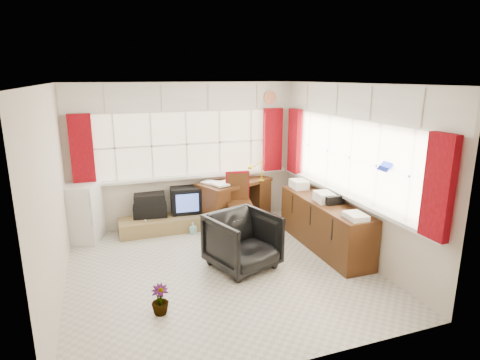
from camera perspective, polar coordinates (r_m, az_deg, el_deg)
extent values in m
plane|color=beige|center=(5.66, -2.71, -12.70)|extent=(4.00, 4.00, 0.00)
plane|color=beige|center=(7.10, -7.58, 3.53)|extent=(4.00, 0.00, 4.00)
plane|color=beige|center=(3.45, 6.96, -8.47)|extent=(4.00, 0.00, 4.00)
plane|color=beige|center=(5.04, -25.22, -2.32)|extent=(0.00, 4.00, 4.00)
plane|color=beige|center=(6.08, 15.47, 1.26)|extent=(0.00, 4.00, 4.00)
plane|color=white|center=(5.04, -3.06, 13.48)|extent=(4.00, 4.00, 0.00)
plane|color=beige|center=(7.05, -7.60, 5.09)|extent=(3.60, 0.00, 3.60)
cube|color=white|center=(7.13, -7.38, 0.44)|extent=(3.70, 0.12, 0.05)
cube|color=white|center=(6.89, -17.40, 4.34)|extent=(0.03, 0.02, 1.10)
cube|color=white|center=(6.94, -12.44, 4.73)|extent=(0.03, 0.02, 1.10)
cube|color=white|center=(7.04, -7.59, 5.08)|extent=(0.03, 0.02, 1.10)
cube|color=white|center=(7.19, -2.89, 5.38)|extent=(0.03, 0.02, 1.10)
cube|color=white|center=(7.38, 1.59, 5.64)|extent=(0.03, 0.02, 1.10)
plane|color=beige|center=(6.03, 15.44, 3.10)|extent=(0.00, 3.60, 3.60)
cube|color=white|center=(6.14, 14.77, -2.23)|extent=(0.12, 3.70, 0.05)
cube|color=white|center=(5.11, 23.01, 0.47)|extent=(0.02, 0.03, 1.10)
cube|color=white|center=(5.55, 18.87, 1.89)|extent=(0.02, 0.03, 1.10)
cube|color=white|center=(6.02, 15.36, 3.09)|extent=(0.02, 0.03, 1.10)
cube|color=white|center=(6.51, 12.36, 4.11)|extent=(0.02, 0.03, 1.10)
cube|color=white|center=(7.02, 9.78, 4.97)|extent=(0.02, 0.03, 1.10)
cube|color=maroon|center=(6.82, -21.57, 3.93)|extent=(0.35, 0.10, 1.15)
cube|color=maroon|center=(7.47, 4.66, 5.74)|extent=(0.35, 0.10, 1.15)
cube|color=maroon|center=(7.33, 7.78, 5.49)|extent=(0.10, 0.35, 1.15)
cube|color=maroon|center=(4.72, 26.43, -0.94)|extent=(0.10, 0.35, 1.15)
cube|color=white|center=(6.95, -7.79, 11.59)|extent=(3.95, 0.08, 0.48)
cube|color=white|center=(5.92, 15.81, 10.70)|extent=(0.08, 3.95, 0.48)
cube|color=#4F2812|center=(7.24, -0.79, -0.31)|extent=(1.48, 1.12, 0.06)
cube|color=#4F2812|center=(7.04, -3.87, -4.06)|extent=(0.52, 0.66, 0.70)
cube|color=#4F2812|center=(7.69, 2.04, -2.41)|extent=(0.52, 0.66, 0.70)
cube|color=white|center=(7.23, -0.79, 0.00)|extent=(0.33, 0.37, 0.02)
cube|color=white|center=(7.23, -0.79, 0.03)|extent=(0.33, 0.37, 0.02)
cube|color=white|center=(7.23, -0.79, 0.06)|extent=(0.33, 0.37, 0.02)
cube|color=white|center=(7.23, -0.79, 0.09)|extent=(0.33, 0.37, 0.02)
cube|color=white|center=(7.23, -0.79, 0.12)|extent=(0.33, 0.37, 0.02)
cube|color=white|center=(7.23, -0.79, 0.15)|extent=(0.33, 0.37, 0.02)
cylinder|color=yellow|center=(7.23, 3.07, -0.04)|extent=(0.09, 0.09, 0.02)
cylinder|color=yellow|center=(7.19, 3.09, 1.26)|extent=(0.02, 0.02, 0.34)
cone|color=yellow|center=(7.16, 3.10, 2.29)|extent=(0.16, 0.15, 0.14)
cube|color=black|center=(6.98, -0.08, -7.09)|extent=(0.49, 0.49, 0.04)
cylinder|color=silver|center=(6.90, -0.08, -5.36)|extent=(0.06, 0.06, 0.49)
cube|color=#4F2812|center=(6.82, -0.08, -3.44)|extent=(0.47, 0.46, 0.06)
cube|color=#4F2812|center=(6.94, -0.37, -0.87)|extent=(0.38, 0.11, 0.47)
cube|color=maroon|center=(6.94, -0.37, -0.72)|extent=(0.41, 0.13, 0.49)
imported|color=black|center=(5.59, 0.38, -8.68)|extent=(1.06, 1.07, 0.78)
cube|color=white|center=(5.90, -1.60, -11.06)|extent=(0.44, 0.26, 0.08)
cube|color=white|center=(5.69, -3.22, -8.69)|extent=(0.05, 0.13, 0.53)
cube|color=white|center=(5.72, -2.68, -8.56)|extent=(0.05, 0.13, 0.53)
cube|color=white|center=(5.75, -2.15, -8.43)|extent=(0.05, 0.13, 0.53)
cube|color=white|center=(5.78, -1.62, -8.30)|extent=(0.05, 0.13, 0.53)
cube|color=white|center=(5.81, -1.10, -8.17)|extent=(0.05, 0.13, 0.53)
cube|color=white|center=(5.84, -0.58, -8.05)|extent=(0.05, 0.13, 0.53)
cube|color=white|center=(5.87, -0.07, -7.92)|extent=(0.05, 0.13, 0.53)
cube|color=#4F2812|center=(6.35, 11.89, -6.23)|extent=(0.50, 2.00, 0.75)
cube|color=white|center=(5.57, 16.14, -4.83)|extent=(0.24, 0.32, 0.10)
cube|color=white|center=(6.19, 11.86, -2.59)|extent=(0.24, 0.32, 0.10)
cube|color=white|center=(6.86, 8.40, -0.76)|extent=(0.24, 0.32, 0.10)
cube|color=black|center=(6.21, 12.51, -2.42)|extent=(0.34, 0.42, 0.13)
cube|color=olive|center=(7.05, -11.18, -6.23)|extent=(1.40, 0.50, 0.25)
cube|color=black|center=(7.17, -7.78, -2.70)|extent=(0.54, 0.50, 0.46)
cube|color=#4C6AD9|center=(6.95, -7.49, -3.27)|extent=(0.39, 0.05, 0.32)
cube|color=black|center=(7.10, -12.65, -4.21)|extent=(0.60, 0.42, 0.21)
cube|color=black|center=(7.03, -12.74, -2.65)|extent=(0.55, 0.40, 0.20)
cube|color=white|center=(6.95, -21.66, -4.31)|extent=(0.70, 0.70, 0.94)
cube|color=silver|center=(6.57, -20.51, -3.98)|extent=(0.03, 0.03, 0.50)
imported|color=white|center=(6.88, -13.25, -6.68)|extent=(0.13, 0.13, 0.29)
imported|color=#91D8D6|center=(6.87, -6.69, -6.83)|extent=(0.13, 0.13, 0.20)
imported|color=black|center=(4.75, -11.31, -16.36)|extent=(0.21, 0.21, 0.35)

